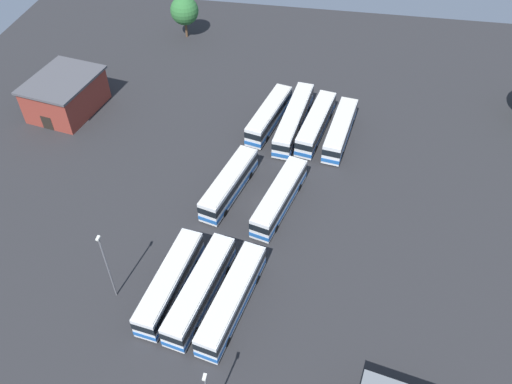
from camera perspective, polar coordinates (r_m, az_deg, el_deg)
ground_plane at (r=64.57m, az=1.28°, el=-1.38°), size 112.39×112.39×0.00m
bus_row0_slot1 at (r=53.65m, az=-2.65°, el=-11.72°), size 13.23×5.03×3.35m
bus_row0_slot2 at (r=54.56m, az=-6.17°, el=-10.65°), size 13.26×4.89×3.35m
bus_row0_slot3 at (r=55.52m, az=-9.47°, el=-9.78°), size 12.68×4.23×3.35m
bus_row1_slot1 at (r=63.01m, az=2.63°, el=-0.58°), size 12.72×5.54×3.35m
bus_row1_slot3 at (r=64.74m, az=-2.96°, el=0.92°), size 12.29×5.39×3.35m
bus_row2_slot0 at (r=74.03m, az=9.31°, el=6.81°), size 12.49×4.33×3.35m
bus_row2_slot1 at (r=74.79m, az=6.66°, el=7.57°), size 13.10×4.83×3.35m
bus_row2_slot2 at (r=75.28m, az=4.20°, el=8.05°), size 15.31×4.32×3.35m
bus_row2_slot3 at (r=75.92m, az=1.48°, el=8.52°), size 12.67×5.25×3.35m
depot_building at (r=83.54m, az=-20.34°, el=10.09°), size 12.47×10.56×5.47m
lamp_post_near_entrance at (r=53.97m, az=-16.18°, el=-7.80°), size 0.56×0.28×9.38m
tree_northwest at (r=98.55m, az=-7.93°, el=19.28°), size 5.06×5.06×7.56m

